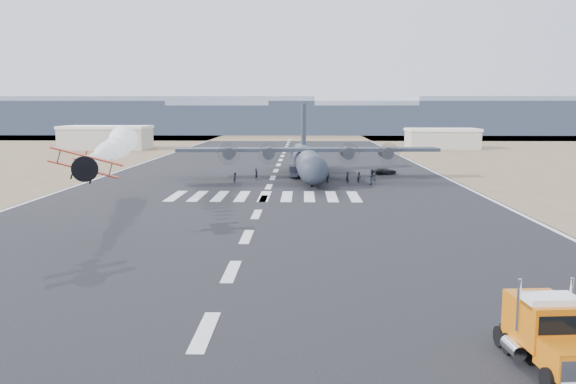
{
  "coord_description": "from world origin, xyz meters",
  "views": [
    {
      "loc": [
        5.18,
        -30.74,
        11.7
      ],
      "look_at": [
        3.77,
        25.26,
        4.0
      ],
      "focal_mm": 38.0,
      "sensor_mm": 36.0,
      "label": 1
    }
  ],
  "objects_px": {
    "crew_b": "(235,178)",
    "crew_g": "(256,174)",
    "crew_d": "(328,177)",
    "support_vehicle": "(385,171)",
    "crew_h": "(359,177)",
    "semi_truck": "(547,332)",
    "crew_a": "(347,178)",
    "crew_f": "(372,175)",
    "hangar_right": "(442,138)",
    "crew_c": "(374,178)",
    "aerobatic_biplane": "(84,164)",
    "transport_aircraft": "(307,158)",
    "crew_e": "(371,180)",
    "hangar_left": "(106,137)"
  },
  "relations": [
    {
      "from": "transport_aircraft",
      "to": "crew_c",
      "type": "height_order",
      "value": "transport_aircraft"
    },
    {
      "from": "semi_truck",
      "to": "crew_g",
      "type": "distance_m",
      "value": 75.6
    },
    {
      "from": "crew_e",
      "to": "crew_h",
      "type": "relative_size",
      "value": 0.99
    },
    {
      "from": "crew_c",
      "to": "crew_d",
      "type": "bearing_deg",
      "value": -170.66
    },
    {
      "from": "semi_truck",
      "to": "hangar_right",
      "type": "bearing_deg",
      "value": 74.04
    },
    {
      "from": "crew_b",
      "to": "crew_c",
      "type": "distance_m",
      "value": 21.97
    },
    {
      "from": "aerobatic_biplane",
      "to": "crew_c",
      "type": "relative_size",
      "value": 3.7
    },
    {
      "from": "hangar_right",
      "to": "crew_c",
      "type": "distance_m",
      "value": 90.84
    },
    {
      "from": "hangar_right",
      "to": "crew_c",
      "type": "xyz_separation_m",
      "value": [
        -29.69,
        -85.82,
        -2.17
      ]
    },
    {
      "from": "hangar_left",
      "to": "crew_c",
      "type": "xyz_separation_m",
      "value": [
        68.31,
        -80.82,
        -2.57
      ]
    },
    {
      "from": "crew_c",
      "to": "crew_f",
      "type": "distance_m",
      "value": 5.07
    },
    {
      "from": "crew_b",
      "to": "crew_g",
      "type": "relative_size",
      "value": 0.86
    },
    {
      "from": "crew_d",
      "to": "support_vehicle",
      "type": "bearing_deg",
      "value": -15.9
    },
    {
      "from": "crew_g",
      "to": "crew_f",
      "type": "bearing_deg",
      "value": -59.62
    },
    {
      "from": "crew_g",
      "to": "crew_h",
      "type": "bearing_deg",
      "value": -70.29
    },
    {
      "from": "crew_a",
      "to": "crew_d",
      "type": "xyz_separation_m",
      "value": [
        -3.04,
        1.54,
        -0.02
      ]
    },
    {
      "from": "hangar_right",
      "to": "crew_b",
      "type": "distance_m",
      "value": 99.27
    },
    {
      "from": "crew_a",
      "to": "crew_c",
      "type": "height_order",
      "value": "crew_a"
    },
    {
      "from": "transport_aircraft",
      "to": "support_vehicle",
      "type": "distance_m",
      "value": 15.08
    },
    {
      "from": "support_vehicle",
      "to": "crew_h",
      "type": "relative_size",
      "value": 2.59
    },
    {
      "from": "hangar_left",
      "to": "hangar_right",
      "type": "distance_m",
      "value": 98.13
    },
    {
      "from": "hangar_left",
      "to": "crew_d",
      "type": "relative_size",
      "value": 13.3
    },
    {
      "from": "hangar_left",
      "to": "support_vehicle",
      "type": "distance_m",
      "value": 98.19
    },
    {
      "from": "aerobatic_biplane",
      "to": "transport_aircraft",
      "type": "xyz_separation_m",
      "value": [
        20.2,
        50.4,
        -3.53
      ]
    },
    {
      "from": "aerobatic_biplane",
      "to": "crew_e",
      "type": "distance_m",
      "value": 50.37
    },
    {
      "from": "hangar_right",
      "to": "crew_b",
      "type": "relative_size",
      "value": 12.85
    },
    {
      "from": "aerobatic_biplane",
      "to": "crew_a",
      "type": "distance_m",
      "value": 49.47
    },
    {
      "from": "crew_g",
      "to": "crew_h",
      "type": "distance_m",
      "value": 17.0
    },
    {
      "from": "crew_f",
      "to": "crew_d",
      "type": "bearing_deg",
      "value": 149.2
    },
    {
      "from": "semi_truck",
      "to": "crew_c",
      "type": "xyz_separation_m",
      "value": [
        0.03,
        68.19,
        -0.83
      ]
    },
    {
      "from": "transport_aircraft",
      "to": "semi_truck",
      "type": "bearing_deg",
      "value": -85.27
    },
    {
      "from": "crew_g",
      "to": "crew_h",
      "type": "relative_size",
      "value": 1.15
    },
    {
      "from": "crew_e",
      "to": "crew_h",
      "type": "xyz_separation_m",
      "value": [
        -1.47,
        3.28,
        0.01
      ]
    },
    {
      "from": "crew_d",
      "to": "crew_f",
      "type": "distance_m",
      "value": 8.25
    },
    {
      "from": "crew_b",
      "to": "transport_aircraft",
      "type": "bearing_deg",
      "value": -27.92
    },
    {
      "from": "hangar_right",
      "to": "transport_aircraft",
      "type": "xyz_separation_m",
      "value": [
        -40.17,
        -76.83,
        0.24
      ]
    },
    {
      "from": "transport_aircraft",
      "to": "crew_e",
      "type": "height_order",
      "value": "transport_aircraft"
    },
    {
      "from": "crew_d",
      "to": "transport_aircraft",
      "type": "bearing_deg",
      "value": 48.38
    },
    {
      "from": "aerobatic_biplane",
      "to": "crew_a",
      "type": "bearing_deg",
      "value": 46.94
    },
    {
      "from": "transport_aircraft",
      "to": "crew_c",
      "type": "bearing_deg",
      "value": -43.6
    },
    {
      "from": "hangar_right",
      "to": "crew_a",
      "type": "height_order",
      "value": "hangar_right"
    },
    {
      "from": "support_vehicle",
      "to": "crew_e",
      "type": "relative_size",
      "value": 2.62
    },
    {
      "from": "support_vehicle",
      "to": "crew_f",
      "type": "bearing_deg",
      "value": 139.69
    },
    {
      "from": "crew_d",
      "to": "hangar_right",
      "type": "bearing_deg",
      "value": 1.31
    },
    {
      "from": "semi_truck",
      "to": "crew_a",
      "type": "distance_m",
      "value": 68.28
    },
    {
      "from": "transport_aircraft",
      "to": "support_vehicle",
      "type": "xyz_separation_m",
      "value": [
        13.99,
        4.94,
        -2.67
      ]
    },
    {
      "from": "aerobatic_biplane",
      "to": "crew_g",
      "type": "height_order",
      "value": "aerobatic_biplane"
    },
    {
      "from": "crew_a",
      "to": "aerobatic_biplane",
      "type": "bearing_deg",
      "value": -57.07
    },
    {
      "from": "crew_a",
      "to": "crew_d",
      "type": "distance_m",
      "value": 3.41
    },
    {
      "from": "semi_truck",
      "to": "crew_b",
      "type": "xyz_separation_m",
      "value": [
        -21.91,
        69.25,
        -0.87
      ]
    }
  ]
}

